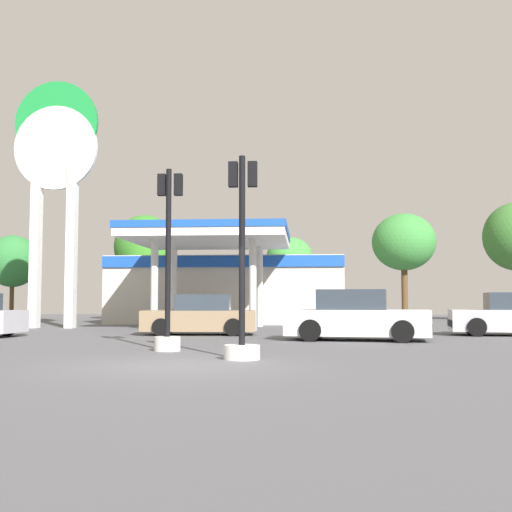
% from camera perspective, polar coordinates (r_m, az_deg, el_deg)
% --- Properties ---
extents(ground_plane, '(90.00, 90.00, 0.00)m').
position_cam_1_polar(ground_plane, '(12.91, -6.77, -9.75)').
color(ground_plane, '#56565B').
rests_on(ground_plane, ground).
extents(gas_station, '(12.85, 13.88, 4.59)m').
position_cam_1_polar(gas_station, '(35.64, -2.63, -2.69)').
color(gas_station, beige).
rests_on(gas_station, ground).
extents(station_pole_sign, '(4.04, 0.56, 11.80)m').
position_cam_1_polar(station_pole_sign, '(31.95, -17.59, 7.35)').
color(station_pole_sign, white).
rests_on(station_pole_sign, ground).
extents(car_0, '(4.82, 2.60, 1.64)m').
position_cam_1_polar(car_0, '(20.93, 9.04, -5.47)').
color(car_0, black).
rests_on(car_0, ground).
extents(car_3, '(4.36, 2.17, 1.52)m').
position_cam_1_polar(car_3, '(24.07, -5.05, -5.44)').
color(car_3, black).
rests_on(car_3, ground).
extents(traffic_signal_1, '(0.68, 0.70, 4.72)m').
position_cam_1_polar(traffic_signal_1, '(16.57, -7.90, -2.60)').
color(traffic_signal_1, silver).
rests_on(traffic_signal_1, ground).
extents(traffic_signal_2, '(0.80, 0.80, 4.53)m').
position_cam_1_polar(traffic_signal_2, '(14.07, -1.26, -3.39)').
color(traffic_signal_2, silver).
rests_on(traffic_signal_2, ground).
extents(tree_0, '(3.44, 3.44, 5.61)m').
position_cam_1_polar(tree_0, '(45.06, -21.03, -0.45)').
color(tree_0, brown).
rests_on(tree_0, ground).
extents(tree_1, '(3.97, 3.97, 6.80)m').
position_cam_1_polar(tree_1, '(41.61, -9.94, 0.78)').
color(tree_1, brown).
rests_on(tree_1, ground).
extents(tree_2, '(3.07, 3.07, 5.46)m').
position_cam_1_polar(tree_2, '(41.90, 3.03, -0.21)').
color(tree_2, brown).
rests_on(tree_2, ground).
extents(tree_3, '(4.04, 4.04, 6.84)m').
position_cam_1_polar(tree_3, '(41.58, 13.15, 1.20)').
color(tree_3, brown).
rests_on(tree_3, ground).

